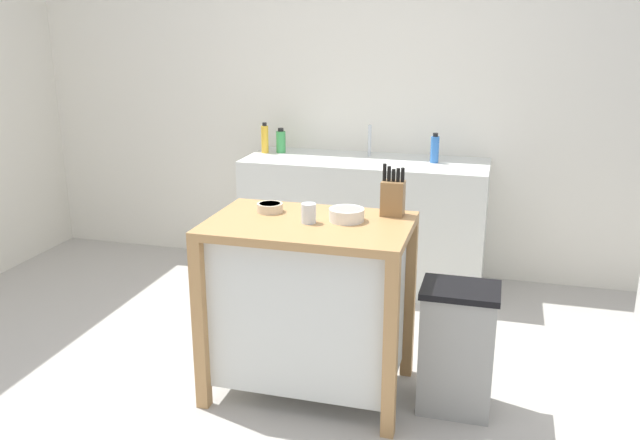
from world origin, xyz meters
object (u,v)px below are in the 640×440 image
object	(u,v)px
bowl_ceramic_wide	(347,214)
bottle_dish_soap	(265,139)
bowl_stoneware_deep	(270,207)
trash_bin	(457,348)
bottle_hand_soap	(281,141)
drinking_cup	(309,213)
bottle_spray_cleaner	(435,149)
knife_block	(393,197)
sink_faucet	(370,141)
kitchen_island	(309,298)

from	to	relation	value
bowl_ceramic_wide	bottle_dish_soap	bearing A→B (deg)	122.35
bowl_ceramic_wide	bowl_stoneware_deep	bearing A→B (deg)	173.25
trash_bin	bottle_hand_soap	size ratio (longest dim) A/B	3.55
drinking_cup	bottle_spray_cleaner	xyz separation A→B (m)	(0.42, 1.57, 0.04)
knife_block	sink_faucet	xyz separation A→B (m)	(-0.40, 1.44, 0.01)
drinking_cup	trash_bin	distance (m)	0.95
drinking_cup	trash_bin	xyz separation A→B (m)	(0.72, 0.04, -0.62)
bowl_stoneware_deep	bottle_hand_soap	bearing A→B (deg)	106.62
kitchen_island	bowl_stoneware_deep	distance (m)	0.49
bowl_stoneware_deep	trash_bin	distance (m)	1.13
bottle_dish_soap	bottle_hand_soap	distance (m)	0.12
drinking_cup	bottle_spray_cleaner	bearing A→B (deg)	75.12
bottle_dish_soap	bottle_hand_soap	size ratio (longest dim) A/B	1.23
bowl_ceramic_wide	bottle_dish_soap	world-z (taller)	bottle_dish_soap
knife_block	bottle_dish_soap	bearing A→B (deg)	130.26
bowl_ceramic_wide	sink_faucet	bearing A→B (deg)	97.52
kitchen_island	bottle_dish_soap	xyz separation A→B (m)	(-0.79, 1.58, 0.49)
bottle_hand_soap	bottle_dish_soap	bearing A→B (deg)	-159.17
sink_faucet	bottle_hand_soap	world-z (taller)	sink_faucet
bowl_stoneware_deep	knife_block	bearing A→B (deg)	10.03
bowl_ceramic_wide	bottle_dish_soap	xyz separation A→B (m)	(-0.96, 1.51, 0.06)
drinking_cup	bottle_hand_soap	xyz separation A→B (m)	(-0.69, 1.63, 0.03)
sink_faucet	bottle_spray_cleaner	xyz separation A→B (m)	(0.46, -0.10, -0.02)
kitchen_island	bottle_hand_soap	size ratio (longest dim) A/B	5.44
bowl_ceramic_wide	knife_block	bearing A→B (deg)	38.27
kitchen_island	bottle_spray_cleaner	size ratio (longest dim) A/B	4.83
sink_faucet	drinking_cup	bearing A→B (deg)	-88.41
trash_bin	bowl_stoneware_deep	bearing A→B (deg)	175.07
kitchen_island	drinking_cup	size ratio (longest dim) A/B	10.30
kitchen_island	sink_faucet	size ratio (longest dim) A/B	4.39
kitchen_island	bottle_hand_soap	distance (m)	1.82
sink_faucet	bowl_stoneware_deep	bearing A→B (deg)	-97.06
bowl_ceramic_wide	bottle_spray_cleaner	size ratio (longest dim) A/B	0.84
trash_bin	knife_block	bearing A→B (deg)	152.47
bottle_dish_soap	bowl_ceramic_wide	bearing A→B (deg)	-57.65
drinking_cup	bowl_stoneware_deep	bearing A→B (deg)	151.92
sink_faucet	knife_block	bearing A→B (deg)	-74.33
kitchen_island	sink_faucet	world-z (taller)	sink_faucet
bottle_spray_cleaner	kitchen_island	bearing A→B (deg)	-105.20
bottle_spray_cleaner	drinking_cup	bearing A→B (deg)	-104.88
bowl_stoneware_deep	bottle_dish_soap	size ratio (longest dim) A/B	0.59
drinking_cup	bottle_dish_soap	distance (m)	1.78
trash_bin	bottle_spray_cleaner	xyz separation A→B (m)	(-0.30, 1.53, 0.66)
bowl_ceramic_wide	bottle_hand_soap	bearing A→B (deg)	118.72
drinking_cup	trash_bin	size ratio (longest dim) A/B	0.15
trash_bin	sink_faucet	world-z (taller)	sink_faucet
bottle_spray_cleaner	bowl_ceramic_wide	bearing A→B (deg)	-99.64
trash_bin	bottle_dish_soap	xyz separation A→B (m)	(-1.51, 1.55, 0.67)
knife_block	bowl_stoneware_deep	bearing A→B (deg)	-169.97
bowl_stoneware_deep	sink_faucet	size ratio (longest dim) A/B	0.58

